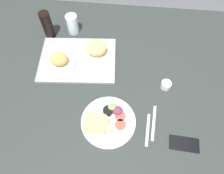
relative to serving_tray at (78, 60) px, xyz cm
name	(u,v)px	position (x,y,z in cm)	size (l,w,h in cm)	color
ground_plane	(108,96)	(20.58, -21.67, -2.30)	(190.00, 150.00, 3.00)	#282D2B
serving_tray	(78,60)	(0.00, 0.00, 0.00)	(45.00, 33.00, 1.60)	gray
bread_plate_near	(59,61)	(-9.59, -5.01, 3.85)	(19.10, 19.10, 8.42)	white
bread_plate_far	(96,50)	(10.66, 4.79, 4.77)	(19.98, 19.98, 9.83)	white
plate_with_salad	(107,120)	(21.94, -36.80, 0.94)	(27.62, 27.62, 5.40)	white
drinking_glass	(72,24)	(-6.99, 23.37, 5.62)	(7.25, 7.25, 12.84)	silver
soda_bottle	(47,25)	(-21.21, 18.10, 8.34)	(6.40, 6.40, 18.28)	black
espresso_cup	(166,85)	(51.97, -13.18, 1.20)	(5.60, 5.60, 4.00)	silver
fork	(148,130)	(42.61, -39.22, -0.55)	(17.00, 1.40, 0.50)	#B7B7BC
knife	(154,123)	(45.61, -35.22, -0.55)	(19.00, 1.40, 0.50)	#B7B7BC
cell_phone	(184,144)	(60.24, -44.54, -0.40)	(14.40, 7.20, 0.80)	black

